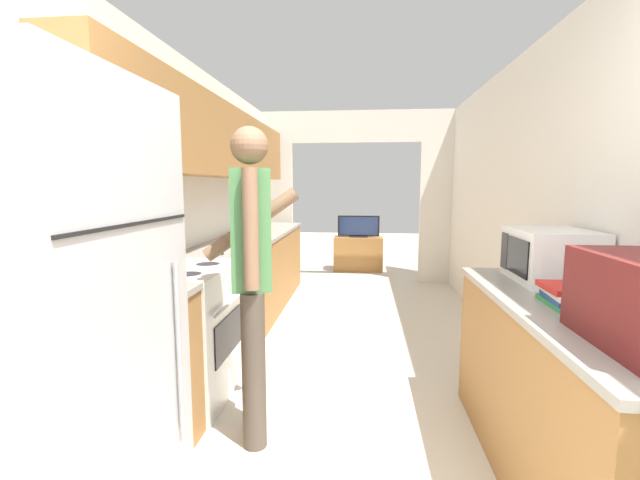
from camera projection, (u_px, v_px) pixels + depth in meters
wall_left at (185, 177)px, 3.49m from camera, size 0.38×7.89×2.50m
wall_right at (560, 213)px, 2.83m from camera, size 0.06×7.89×2.50m
wall_far_with_doorway at (355, 183)px, 6.27m from camera, size 3.17×0.06×2.50m
counter_left at (246, 281)px, 4.45m from camera, size 0.62×4.31×0.89m
counter_right at (569, 399)px, 1.99m from camera, size 0.62×1.78×0.89m
refrigerator at (46, 332)px, 1.55m from camera, size 0.75×0.83×1.81m
range_oven at (183, 332)px, 2.87m from camera, size 0.66×0.78×1.03m
person at (252, 276)px, 2.34m from camera, size 0.56×0.44×1.74m
microwave at (550, 256)px, 2.41m from camera, size 0.40×0.51×0.30m
book_stack at (569, 296)px, 1.94m from camera, size 0.22×0.29×0.09m
tv_cabinet at (358, 253)px, 7.23m from camera, size 0.82×0.42×0.57m
television at (359, 227)px, 7.13m from camera, size 0.69×0.16×0.36m
knife at (219, 253)px, 3.39m from camera, size 0.17×0.30×0.02m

